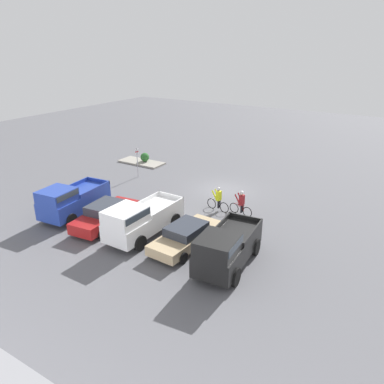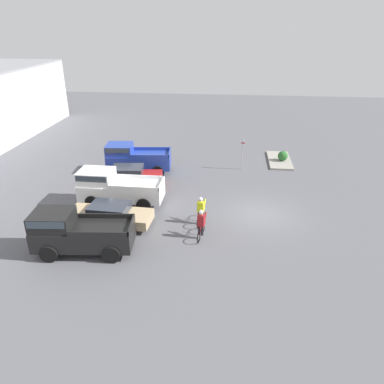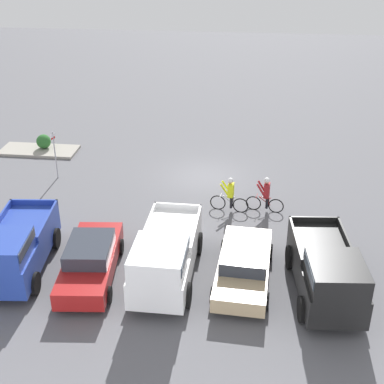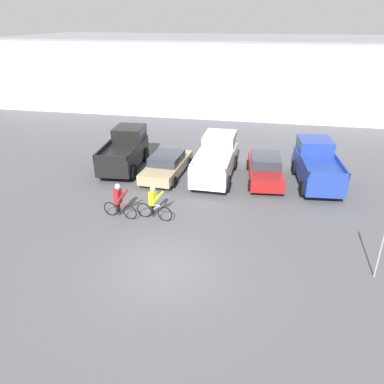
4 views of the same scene
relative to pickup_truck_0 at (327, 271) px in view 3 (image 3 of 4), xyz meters
The scene contains 11 objects.
ground_plane 10.82m from the pickup_truck_0, 61.75° to the right, with size 80.00×80.00×0.00m, color #56565B.
pickup_truck_0 is the anchor object (origin of this frame).
sedan_0 2.99m from the pickup_truck_0, 16.04° to the right, with size 2.20×4.89×1.30m.
pickup_truck_1 5.65m from the pickup_truck_0, ahead, with size 2.20×5.33×2.22m.
sedan_1 8.45m from the pickup_truck_0, ahead, with size 2.27×4.92×1.45m.
pickup_truck_2 11.20m from the pickup_truck_0, ahead, with size 2.53×5.01×2.22m.
cyclist_0 7.00m from the pickup_truck_0, 58.88° to the right, with size 1.77×0.52×1.68m.
cyclist_1 6.47m from the pickup_truck_0, 71.87° to the right, with size 1.72×0.52×1.70m.
fire_lane_sign 15.18m from the pickup_truck_0, 34.05° to the right, with size 0.09×0.30×2.50m.
curb_island 18.91m from the pickup_truck_0, 38.35° to the right, with size 4.35×1.84×0.15m, color gray.
shrub 18.82m from the pickup_truck_0, 39.31° to the right, with size 0.81×0.81×0.81m.
Camera 3 is at (-2.22, 24.86, 11.83)m, focal length 50.00 mm.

